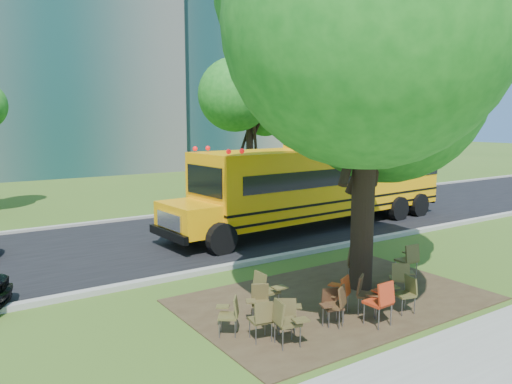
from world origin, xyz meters
TOP-DOWN VIEW (x-y plane):
  - ground at (0.00, 0.00)m, footprint 160.00×160.00m
  - dirt_patch at (1.00, -0.50)m, footprint 7.00×4.50m
  - asphalt_road at (0.00, 7.00)m, footprint 80.00×8.00m
  - kerb_near at (0.00, 3.00)m, footprint 80.00×0.25m
  - kerb_far at (0.00, 11.10)m, footprint 80.00×0.25m
  - building_right at (24.00, 38.00)m, footprint 30.00×16.00m
  - bg_tree_3 at (8.00, 14.00)m, footprint 5.60×5.60m
  - bg_tree_4 at (16.00, 13.00)m, footprint 5.00×5.00m
  - main_tree at (2.07, -0.24)m, footprint 7.20×7.20m
  - school_bus at (6.32, 5.99)m, footprint 12.68×3.58m
  - chair_0 at (-1.66, -1.38)m, footprint 0.61×0.48m
  - chair_1 at (-1.06, -1.36)m, footprint 0.65×0.51m
  - chair_2 at (-0.00, -1.61)m, footprint 0.57×0.71m
  - chair_3 at (-0.06, -1.51)m, footprint 0.60×0.47m
  - chair_4 at (0.73, -2.13)m, footprint 0.64×0.60m
  - chair_5 at (0.90, -1.53)m, footprint 0.57×0.72m
  - chair_6 at (1.72, -1.91)m, footprint 0.49×0.62m
  - chair_7 at (2.37, -1.24)m, footprint 0.75×0.60m
  - chair_8 at (-2.03, -0.81)m, footprint 0.53×0.67m
  - chair_9 at (-1.17, -0.54)m, footprint 0.65×0.51m
  - chair_10 at (-0.82, -0.26)m, footprint 0.55×0.61m
  - chair_11 at (0.48, -1.21)m, footprint 0.59×0.70m
  - chair_12 at (2.27, 0.19)m, footprint 0.59×0.75m
  - chair_13 at (3.65, -0.42)m, footprint 0.67×0.57m
  - chair_14 at (-1.45, -1.81)m, footprint 0.53×0.67m

SIDE VIEW (x-z plane):
  - ground at x=0.00m, z-range 0.00..0.00m
  - dirt_patch at x=1.00m, z-range 0.00..0.03m
  - asphalt_road at x=0.00m, z-range 0.00..0.04m
  - kerb_near at x=0.00m, z-range 0.00..0.14m
  - kerb_far at x=0.00m, z-range 0.00..0.14m
  - chair_3 at x=-0.06m, z-range 0.09..0.86m
  - chair_1 at x=-1.06m, z-range 0.09..0.86m
  - chair_9 at x=-1.17m, z-range 0.09..0.88m
  - chair_8 at x=-2.03m, z-range 0.09..0.88m
  - chair_0 at x=-1.66m, z-range 0.10..0.92m
  - chair_6 at x=1.72m, z-range 0.10..0.93m
  - chair_2 at x=0.00m, z-range 0.10..0.96m
  - chair_5 at x=0.90m, z-range 0.10..0.97m
  - chair_12 at x=2.27m, z-range 0.10..0.98m
  - chair_11 at x=0.48m, z-range 0.10..0.98m
  - chair_7 at x=2.37m, z-range 0.10..0.98m
  - chair_14 at x=-1.45m, z-range 0.11..1.01m
  - chair_10 at x=-0.82m, z-range 0.11..1.05m
  - chair_13 at x=3.65m, z-range 0.11..1.08m
  - chair_4 at x=0.73m, z-range 0.11..1.09m
  - school_bus at x=6.32m, z-range 0.24..3.30m
  - bg_tree_4 at x=16.00m, z-range 0.92..7.77m
  - bg_tree_3 at x=8.00m, z-range 1.11..8.95m
  - main_tree at x=2.07m, z-range 1.09..10.51m
  - building_right at x=24.00m, z-range 0.00..25.00m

